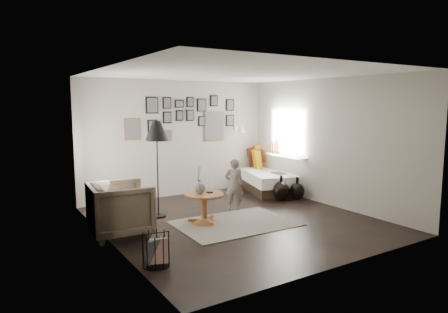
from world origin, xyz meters
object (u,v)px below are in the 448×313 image
child (234,185)px  armchair (121,209)px  pedestal_table (204,210)px  vase (200,185)px  daybed (261,176)px  floor_lamp (157,134)px  demijohn_small (297,191)px  demijohn_large (281,191)px  magazine_basket (156,250)px

child → armchair: bearing=49.7°
pedestal_table → vase: bearing=166.0°
vase → daybed: daybed is taller
pedestal_table → vase: (-0.08, 0.02, 0.44)m
pedestal_table → floor_lamp: bearing=122.4°
vase → child: vase is taller
vase → demijohn_small: vase is taller
pedestal_table → demijohn_large: bearing=14.1°
armchair → demijohn_small: bearing=-81.2°
demijohn_small → vase: bearing=-171.0°
pedestal_table → magazine_basket: 1.91m
vase → floor_lamp: size_ratio=0.27×
magazine_basket → demijohn_large: size_ratio=0.78×
floor_lamp → child: (1.46, -0.34, -1.02)m
pedestal_table → armchair: 1.45m
pedestal_table → child: 1.08m
armchair → daybed: bearing=-63.7°
pedestal_table → demijohn_large: 2.27m
floor_lamp → magazine_basket: size_ratio=4.10×
vase → demijohn_large: size_ratio=0.88×
demijohn_small → child: bearing=178.7°
daybed → armchair: bearing=-141.6°
vase → demijohn_large: (2.28, 0.54, -0.47)m
pedestal_table → floor_lamp: 1.60m
demijohn_large → child: (-1.26, -0.08, 0.29)m
vase → child: 1.13m
pedestal_table → armchair: bearing=173.5°
daybed → demijohn_large: 1.24m
armchair → child: size_ratio=0.92×
floor_lamp → demijohn_small: (3.07, -0.38, -1.34)m
floor_lamp → daybed: bearing=16.5°
armchair → magazine_basket: 1.45m
pedestal_table → child: (0.94, 0.47, 0.26)m
armchair → vase: bearing=-91.1°
daybed → demijohn_small: daybed is taller
floor_lamp → magazine_basket: floor_lamp is taller
daybed → demijohn_large: size_ratio=4.15×
vase → demijohn_small: bearing=9.0°
pedestal_table → vase: vase is taller
floor_lamp → magazine_basket: (-0.91, -2.09, -1.32)m
armchair → floor_lamp: (0.91, 0.65, 1.10)m
child → demijohn_large: bearing=-134.0°
demijohn_large → child: 1.30m
armchair → demijohn_large: size_ratio=1.69×
demijohn_large → armchair: bearing=-173.8°
pedestal_table → demijohn_small: 2.59m
daybed → child: 2.07m
demijohn_large → child: bearing=-176.2°
pedestal_table → magazine_basket: size_ratio=1.58×
daybed → floor_lamp: floor_lamp is taller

